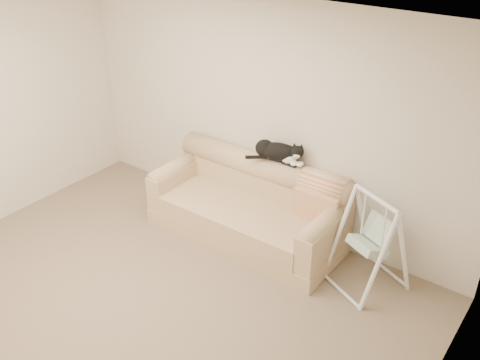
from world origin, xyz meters
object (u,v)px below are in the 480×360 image
Objects in this scene: tuxedo_cat at (278,152)px; baby_swing at (371,241)px; remote_b at (289,164)px; remote_a at (278,160)px; sofa at (249,207)px.

baby_swing is (1.25, -0.24, -0.51)m from tuxedo_cat.
remote_b is at bearing 167.73° from baby_swing.
baby_swing is (1.10, -0.24, -0.40)m from remote_b.
remote_a is at bearing 119.79° from tuxedo_cat.
remote_b is 0.27× the size of tuxedo_cat.
tuxedo_cat reaches higher than baby_swing.
remote_b is (0.15, -0.01, -0.00)m from remote_a.
sofa is 0.73m from tuxedo_cat.
tuxedo_cat reaches higher than sofa.
remote_b is at bearing -3.12° from remote_a.
sofa is at bearing -131.13° from tuxedo_cat.
sofa is 2.17× the size of baby_swing.
remote_a is 1.34m from baby_swing.
sofa is at bearing 179.70° from baby_swing.
sofa is 1.46m from baby_swing.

